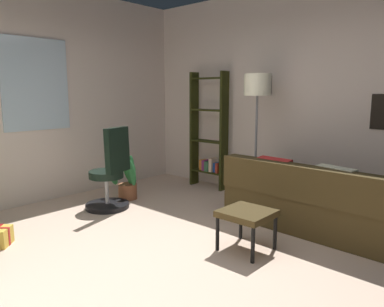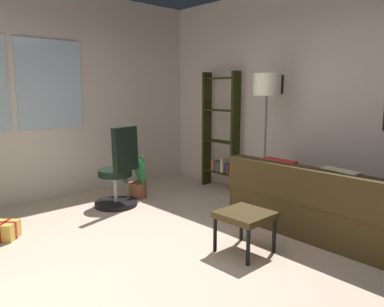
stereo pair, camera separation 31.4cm
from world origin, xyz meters
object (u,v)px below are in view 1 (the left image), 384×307
Objects in this scene: footstool at (247,216)px; potted_plant at (128,181)px; bookshelf at (209,136)px; couch at (336,204)px; floor_lamp at (257,95)px; office_chair at (110,178)px.

potted_plant reaches higher than footstool.
footstool is 0.76× the size of potted_plant.
couch is at bearing -100.44° from bookshelf.
bookshelf reaches higher than potted_plant.
couch reaches higher than footstool.
couch reaches higher than potted_plant.
potted_plant is at bearing 161.20° from bookshelf.
floor_lamp is (-0.26, -1.02, 0.65)m from bookshelf.
bookshelf is at bearing 48.02° from footstool.
floor_lamp reaches higher than office_chair.
potted_plant is at bearing 81.48° from footstool.
office_chair reaches higher than couch.
footstool is 2.45m from bookshelf.
couch is 2.75m from potted_plant.
office_chair is (-0.10, 2.02, 0.07)m from footstool.
footstool is at bearing -87.07° from office_chair.
footstool is at bearing -98.52° from potted_plant.
bookshelf reaches higher than floor_lamp.
bookshelf is at bearing -7.81° from office_chair.
floor_lamp reaches higher than potted_plant.
floor_lamp is at bearing 29.66° from footstool.
floor_lamp is at bearing -104.14° from bookshelf.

